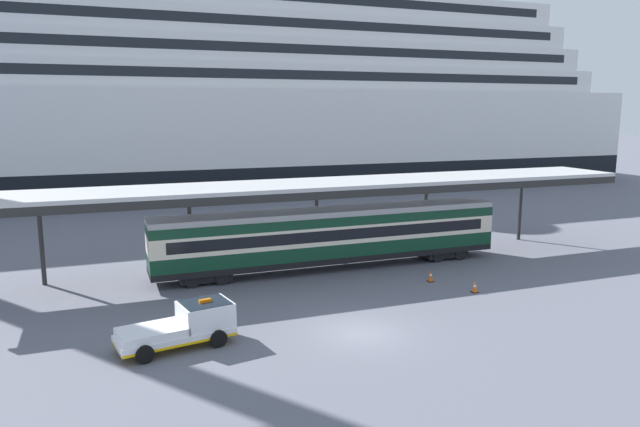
{
  "coord_description": "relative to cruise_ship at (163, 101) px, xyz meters",
  "views": [
    {
      "loc": [
        -11.39,
        -24.47,
        10.66
      ],
      "look_at": [
        0.9,
        7.94,
        4.5
      ],
      "focal_mm": 32.93,
      "sensor_mm": 36.0,
      "label": 1
    }
  ],
  "objects": [
    {
      "name": "ground_plane",
      "position": [
        3.06,
        -54.65,
        -11.73
      ],
      "size": [
        400.0,
        400.0,
        0.0
      ],
      "primitive_type": "plane",
      "color": "slate"
    },
    {
      "name": "cruise_ship",
      "position": [
        0.0,
        0.0,
        0.0
      ],
      "size": [
        129.73,
        24.79,
        34.42
      ],
      "color": "black",
      "rests_on": "ground"
    },
    {
      "name": "platform_canopy",
      "position": [
        6.06,
        -42.91,
        -6.09
      ],
      "size": [
        44.82,
        5.49,
        5.89
      ],
      "color": "#BCBCBC",
      "rests_on": "ground"
    },
    {
      "name": "train_carriage",
      "position": [
        6.06,
        -43.32,
        -9.42
      ],
      "size": [
        23.88,
        2.81,
        4.11
      ],
      "color": "black",
      "rests_on": "ground"
    },
    {
      "name": "service_truck",
      "position": [
        -5.02,
        -53.13,
        -10.74
      ],
      "size": [
        5.48,
        2.97,
        2.02
      ],
      "color": "white",
      "rests_on": "ground"
    },
    {
      "name": "traffic_cone_near",
      "position": [
        10.74,
        -48.4,
        -11.36
      ],
      "size": [
        0.36,
        0.36,
        0.76
      ],
      "color": "black",
      "rests_on": "ground"
    },
    {
      "name": "traffic_cone_mid",
      "position": [
        12.03,
        -51.23,
        -11.4
      ],
      "size": [
        0.36,
        0.36,
        0.68
      ],
      "color": "black",
      "rests_on": "ground"
    }
  ]
}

